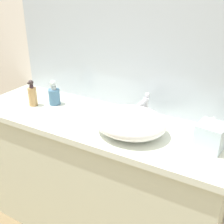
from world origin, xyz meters
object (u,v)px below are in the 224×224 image
(soap_dispenser, at_px, (32,95))
(sink_basin, at_px, (130,122))
(tissue_box, at_px, (211,135))
(lotion_bottle, at_px, (54,95))

(soap_dispenser, bearing_deg, sink_basin, -1.80)
(sink_basin, relative_size, tissue_box, 2.29)
(sink_basin, bearing_deg, tissue_box, 8.43)
(sink_basin, bearing_deg, soap_dispenser, 178.20)
(soap_dispenser, height_order, lotion_bottle, soap_dispenser)
(sink_basin, bearing_deg, lotion_bottle, 169.98)
(soap_dispenser, height_order, tissue_box, soap_dispenser)
(sink_basin, relative_size, soap_dispenser, 2.27)
(soap_dispenser, relative_size, tissue_box, 1.01)
(lotion_bottle, xyz_separation_m, tissue_box, (0.96, -0.05, 0.01))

